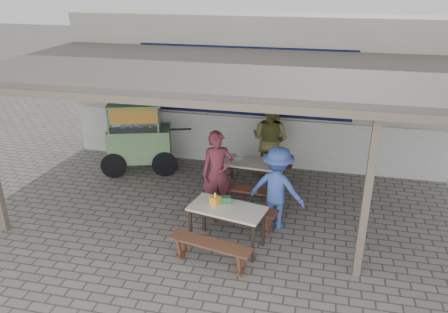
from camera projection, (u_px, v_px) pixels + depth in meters
ground at (223, 226)px, 8.16m from camera, size 60.00×60.00×0.00m
back_wall at (256, 90)px, 10.71m from camera, size 9.00×1.28×3.50m
warung_roof at (235, 72)px, 7.91m from camera, size 9.00×4.21×2.81m
table_left at (251, 165)px, 9.10m from camera, size 1.48×0.74×0.75m
bench_left_street at (242, 193)px, 8.66m from camera, size 1.55×0.40×0.45m
bench_left_wall at (257, 167)px, 9.80m from camera, size 1.55×0.40×0.45m
table_right at (227, 212)px, 7.32m from camera, size 1.36×0.87×0.75m
bench_right_street at (211, 249)px, 6.91m from camera, size 1.38×0.55×0.45m
bench_right_wall at (241, 212)px, 7.99m from camera, size 1.38×0.55×0.45m
vendor_cart at (138, 135)px, 10.13m from camera, size 1.96×1.23×1.66m
patron_street_side at (217, 173)px, 8.35m from camera, size 0.71×0.60×1.67m
patron_wall_side at (270, 140)px, 9.77m from camera, size 1.10×0.99×1.85m
patron_right_table at (277, 188)px, 7.86m from camera, size 1.13×0.81×1.58m
tissue_box at (215, 201)px, 7.36m from camera, size 0.19×0.19×0.15m
donation_box at (226, 200)px, 7.41m from camera, size 0.20×0.16×0.11m
condiment_jar at (272, 159)px, 9.08m from camera, size 0.08×0.08×0.09m
condiment_bowl at (240, 157)px, 9.24m from camera, size 0.23×0.23×0.05m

